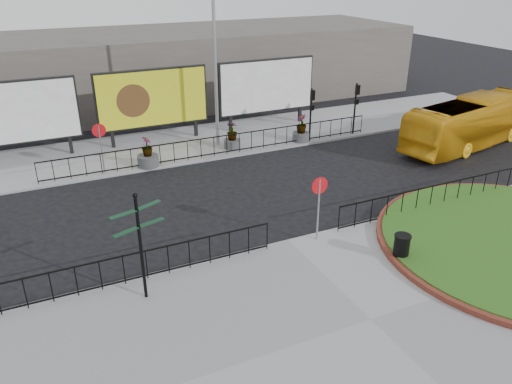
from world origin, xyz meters
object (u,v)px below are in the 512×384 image
planter_a (148,156)px  lamp_post (215,59)px  bus (472,122)px  planter_c (301,131)px  litter_bin (401,247)px  billboard_mid (153,98)px  fingerpost_sign (140,236)px  planter_b (232,138)px

planter_a → lamp_post: bearing=20.2°
bus → planter_c: size_ratio=6.29×
bus → planter_a: size_ratio=6.47×
litter_bin → planter_a: size_ratio=0.63×
billboard_mid → planter_a: bearing=-110.5°
planter_a → billboard_mid: bearing=69.5°
fingerpost_sign → planter_b: fingerpost_sign is taller
litter_bin → fingerpost_sign: bearing=169.1°
lamp_post → planter_a: lamp_post is taller
planter_c → bus: bearing=-27.9°
litter_bin → planter_a: (-5.70, 12.23, 0.03)m
litter_bin → bus: bus is taller
planter_a → planter_c: planter_c is taller
planter_a → bus: bearing=-14.0°
fingerpost_sign → planter_a: size_ratio=2.32×
bus → planter_a: bus is taller
bus → planter_c: 9.44m
lamp_post → fingerpost_sign: size_ratio=2.64×
planter_a → planter_b: 4.89m
billboard_mid → lamp_post: 4.23m
litter_bin → planter_b: planter_b is taller
fingerpost_sign → planter_c: 15.84m
litter_bin → billboard_mid: bearing=105.4°
litter_bin → planter_b: (-0.86, 12.92, 0.10)m
fingerpost_sign → planter_b: bearing=40.9°
fingerpost_sign → litter_bin: size_ratio=3.69×
planter_b → planter_a: bearing=-171.8°
fingerpost_sign → planter_a: (2.73, 10.60, -1.60)m
billboard_mid → litter_bin: (4.36, -15.80, -2.00)m
billboard_mid → litter_bin: billboard_mid is taller
planter_c → planter_b: bearing=171.8°
fingerpost_sign → planter_c: size_ratio=2.25×
planter_b → planter_c: planter_c is taller
billboard_mid → planter_a: 4.29m
fingerpost_sign → litter_bin: 8.73m
litter_bin → planter_c: planter_c is taller
litter_bin → planter_a: planter_a is taller
fingerpost_sign → litter_bin: bearing=-26.2°
bus → planter_b: 13.31m
litter_bin → lamp_post: bearing=95.6°
billboard_mid → fingerpost_sign: 14.75m
lamp_post → billboard_mid: bearing=146.7°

